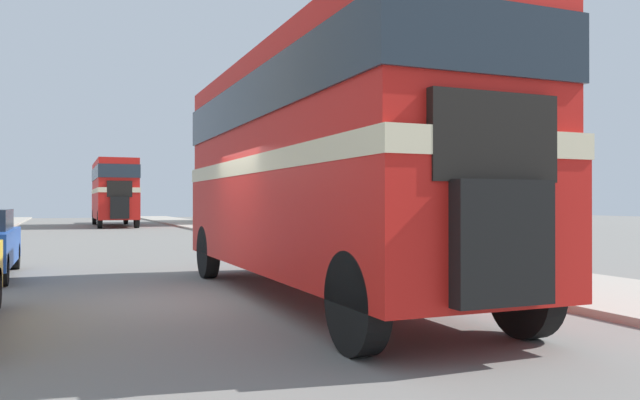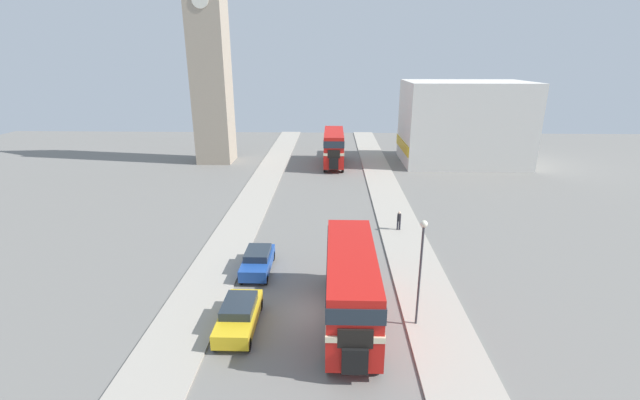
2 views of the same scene
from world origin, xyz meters
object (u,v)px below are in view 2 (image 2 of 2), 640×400
object	(u,v)px
car_parked_near	(239,315)
church_tower	(208,32)
double_decker_bus	(351,281)
bus_distant	(334,145)
street_lamp	(421,258)
car_parked_mid	(258,261)
pedestrian_walking	(399,219)

from	to	relation	value
car_parked_near	church_tower	xyz separation A→B (m)	(-10.90, 37.71, 15.72)
double_decker_bus	church_tower	size ratio (longest dim) A/B	0.29
bus_distant	street_lamp	world-z (taller)	street_lamp
car_parked_near	car_parked_mid	distance (m)	6.31
car_parked_mid	pedestrian_walking	world-z (taller)	pedestrian_walking
double_decker_bus	pedestrian_walking	world-z (taller)	double_decker_bus
car_parked_near	pedestrian_walking	size ratio (longest dim) A/B	2.82
bus_distant	car_parked_near	distance (m)	36.42
church_tower	car_parked_near	bearing A→B (deg)	-73.87
church_tower	car_parked_mid	bearing A→B (deg)	-70.97
bus_distant	church_tower	xyz separation A→B (m)	(-15.89, 1.68, 13.86)
car_parked_mid	pedestrian_walking	size ratio (longest dim) A/B	2.70
bus_distant	car_parked_near	size ratio (longest dim) A/B	2.20
pedestrian_walking	street_lamp	xyz separation A→B (m)	(-0.96, -13.03, 2.95)
pedestrian_walking	church_tower	world-z (taller)	church_tower
bus_distant	pedestrian_walking	distance (m)	23.16
car_parked_near	street_lamp	world-z (taller)	street_lamp
car_parked_mid	street_lamp	size ratio (longest dim) A/B	0.72
car_parked_mid	pedestrian_walking	xyz separation A→B (m)	(10.35, 7.24, 0.24)
double_decker_bus	street_lamp	world-z (taller)	street_lamp
double_decker_bus	car_parked_near	world-z (taller)	double_decker_bus
bus_distant	car_parked_mid	distance (m)	30.20
double_decker_bus	street_lamp	distance (m)	3.80
car_parked_mid	pedestrian_walking	distance (m)	12.63
car_parked_near	pedestrian_walking	distance (m)	17.00
car_parked_near	church_tower	bearing A→B (deg)	106.13
pedestrian_walking	street_lamp	bearing A→B (deg)	-94.21
bus_distant	car_parked_near	bearing A→B (deg)	-97.88
street_lamp	double_decker_bus	bearing A→B (deg)	175.99
car_parked_near	pedestrian_walking	bearing A→B (deg)	52.81
pedestrian_walking	church_tower	xyz separation A→B (m)	(-21.18, 24.16, 15.49)
car_parked_mid	street_lamp	distance (m)	11.49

